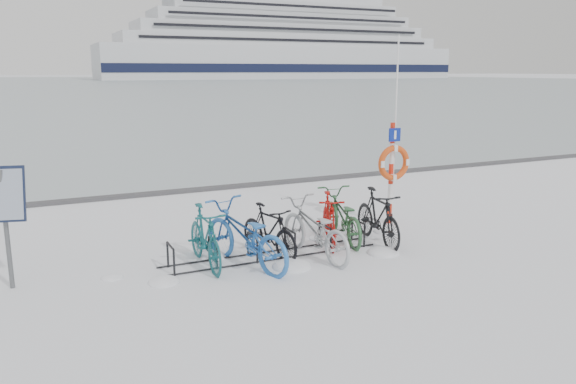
{
  "coord_description": "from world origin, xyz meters",
  "views": [
    {
      "loc": [
        -3.75,
        -8.76,
        3.24
      ],
      "look_at": [
        0.6,
        0.6,
        1.0
      ],
      "focal_mm": 35.0,
      "sensor_mm": 36.0,
      "label": 1
    }
  ],
  "objects": [
    {
      "name": "bike_3",
      "position": [
        0.7,
        -0.3,
        0.53
      ],
      "size": [
        0.95,
        2.09,
        1.06
      ],
      "primitive_type": "imported",
      "rotation": [
        0.0,
        0.0,
        3.26
      ],
      "color": "#ACB1B4",
      "rests_on": "ground"
    },
    {
      "name": "info_board",
      "position": [
        -4.17,
        0.29,
        1.36
      ],
      "size": [
        0.67,
        0.38,
        1.88
      ],
      "rotation": [
        0.0,
        0.0,
        -0.25
      ],
      "color": "#595B5E",
      "rests_on": "ground"
    },
    {
      "name": "bike_rack",
      "position": [
        0.0,
        0.0,
        0.18
      ],
      "size": [
        4.0,
        0.48,
        0.46
      ],
      "color": "black",
      "rests_on": "ground"
    },
    {
      "name": "bike_4",
      "position": [
        1.31,
        0.27,
        0.5
      ],
      "size": [
        1.04,
        1.71,
        1.0
      ],
      "primitive_type": "imported",
      "rotation": [
        0.0,
        0.0,
        -0.38
      ],
      "color": "#A60E0A",
      "rests_on": "ground"
    },
    {
      "name": "ground",
      "position": [
        0.0,
        0.0,
        0.0
      ],
      "size": [
        900.0,
        900.0,
        0.0
      ],
      "primitive_type": "plane",
      "color": "white",
      "rests_on": "ground"
    },
    {
      "name": "bike_2",
      "position": [
        0.0,
        0.11,
        0.48
      ],
      "size": [
        0.82,
        1.65,
        0.95
      ],
      "primitive_type": "imported",
      "rotation": [
        0.0,
        0.0,
        0.24
      ],
      "color": "black",
      "rests_on": "ground"
    },
    {
      "name": "snow_drifts",
      "position": [
        0.33,
        -0.23,
        0.0
      ],
      "size": [
        5.88,
        1.8,
        0.24
      ],
      "color": "white",
      "rests_on": "ground"
    },
    {
      "name": "cruise_ferry",
      "position": [
        90.5,
        199.4,
        12.82
      ],
      "size": [
        143.24,
        27.0,
        47.06
      ],
      "color": "silver",
      "rests_on": "ground"
    },
    {
      "name": "quay_edge",
      "position": [
        0.0,
        5.9,
        0.05
      ],
      "size": [
        400.0,
        0.25,
        0.1
      ],
      "primitive_type": "cube",
      "color": "#3F3F42",
      "rests_on": "ground"
    },
    {
      "name": "bike_6",
      "position": [
        2.19,
        -0.08,
        0.54
      ],
      "size": [
        0.72,
        1.83,
        1.07
      ],
      "primitive_type": "imported",
      "rotation": [
        0.0,
        0.0,
        -0.12
      ],
      "color": "black",
      "rests_on": "ground"
    },
    {
      "name": "bike_5",
      "position": [
        1.66,
        0.37,
        0.51
      ],
      "size": [
        1.0,
        2.02,
        1.01
      ],
      "primitive_type": "imported",
      "rotation": [
        0.0,
        0.0,
        2.96
      ],
      "color": "#2B5B34",
      "rests_on": "ground"
    },
    {
      "name": "lifebuoy_station",
      "position": [
        3.21,
        0.92,
        1.33
      ],
      "size": [
        0.76,
        0.22,
        3.96
      ],
      "color": "red",
      "rests_on": "ground"
    },
    {
      "name": "ice_sheet",
      "position": [
        0.0,
        155.0,
        0.01
      ],
      "size": [
        400.0,
        298.0,
        0.02
      ],
      "primitive_type": "cube",
      "color": "#A6B4BC",
      "rests_on": "ground"
    },
    {
      "name": "bike_0",
      "position": [
        -1.2,
        0.05,
        0.53
      ],
      "size": [
        0.51,
        1.76,
        1.06
      ],
      "primitive_type": "imported",
      "rotation": [
        0.0,
        0.0,
        -0.01
      ],
      "color": "#13535A",
      "rests_on": "ground"
    },
    {
      "name": "bike_1",
      "position": [
        -0.59,
        -0.24,
        0.57
      ],
      "size": [
        1.37,
        2.28,
        1.13
      ],
      "primitive_type": "imported",
      "rotation": [
        0.0,
        0.0,
        3.45
      ],
      "color": "blue",
      "rests_on": "ground"
    }
  ]
}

